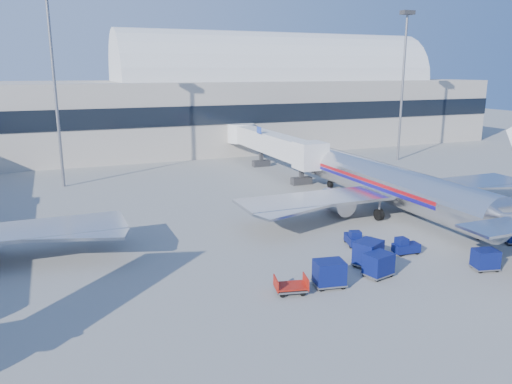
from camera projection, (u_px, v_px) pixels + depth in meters
name	position (u px, v px, depth m)	size (l,w,h in m)	color
ground	(330.00, 241.00, 41.71)	(260.00, 260.00, 0.00)	gray
terminal	(95.00, 109.00, 85.29)	(170.00, 28.15, 21.00)	#B2AA9E
airliner_main	(396.00, 186.00, 48.73)	(32.00, 37.26, 12.07)	silver
jetbridge_near	(267.00, 142.00, 71.28)	(4.40, 27.50, 6.25)	silver
mast_west	(52.00, 63.00, 57.86)	(2.00, 1.20, 22.60)	slate
mast_east	(404.00, 64.00, 76.18)	(2.00, 1.20, 22.60)	slate
barrier_near	(476.00, 208.00, 50.00)	(3.00, 0.55, 0.90)	#9E9E96
barrier_mid	(501.00, 205.00, 51.21)	(3.00, 0.55, 0.90)	#9E9E96
tug_lead	(405.00, 246.00, 38.76)	(2.11, 1.18, 1.32)	#0A124E
tug_right	(488.00, 232.00, 42.10)	(2.43, 2.35, 1.47)	#0A124E
tug_left	(353.00, 238.00, 40.61)	(1.50, 2.22, 1.32)	#0A124E
cart_train_a	(368.00, 253.00, 36.29)	(2.64, 2.44, 1.88)	#0A124E
cart_train_b	(378.00, 264.00, 34.39)	(2.20, 1.87, 1.69)	#0A124E
cart_train_c	(329.00, 273.00, 32.78)	(2.26, 1.87, 1.79)	#0A124E
cart_solo_near	(485.00, 259.00, 35.55)	(1.98, 1.68, 1.52)	#0A124E
cart_open_red	(291.00, 287.00, 31.93)	(2.32, 1.86, 0.55)	slate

